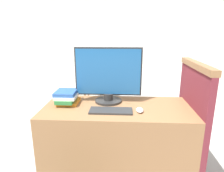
% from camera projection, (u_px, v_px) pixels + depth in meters
% --- Properties ---
extents(wall_back, '(12.00, 0.06, 2.80)m').
position_uv_depth(wall_back, '(122.00, 32.00, 7.56)').
color(wall_back, silver).
rests_on(wall_back, ground_plane).
extents(desk, '(1.32, 0.61, 0.77)m').
position_uv_depth(desk, '(117.00, 145.00, 1.89)').
color(desk, '#8C603D').
rests_on(desk, ground_plane).
extents(carrel_divider, '(0.07, 0.71, 1.17)m').
position_uv_depth(carrel_divider, '(191.00, 124.00, 1.84)').
color(carrel_divider, maroon).
rests_on(carrel_divider, ground_plane).
extents(monitor, '(0.62, 0.25, 0.52)m').
position_uv_depth(monitor, '(108.00, 76.00, 1.85)').
color(monitor, '#282828').
rests_on(monitor, desk).
extents(keyboard, '(0.36, 0.14, 0.02)m').
position_uv_depth(keyboard, '(111.00, 111.00, 1.67)').
color(keyboard, '#2D2D2D').
rests_on(keyboard, desk).
extents(mouse, '(0.06, 0.11, 0.03)m').
position_uv_depth(mouse, '(140.00, 110.00, 1.67)').
color(mouse, silver).
rests_on(mouse, desk).
extents(book_stack, '(0.21, 0.27, 0.12)m').
position_uv_depth(book_stack, '(67.00, 97.00, 1.86)').
color(book_stack, orange).
rests_on(book_stack, desk).
extents(far_chair, '(0.44, 0.44, 0.90)m').
position_uv_depth(far_chair, '(96.00, 78.00, 4.10)').
color(far_chair, brown).
rests_on(far_chair, ground_plane).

